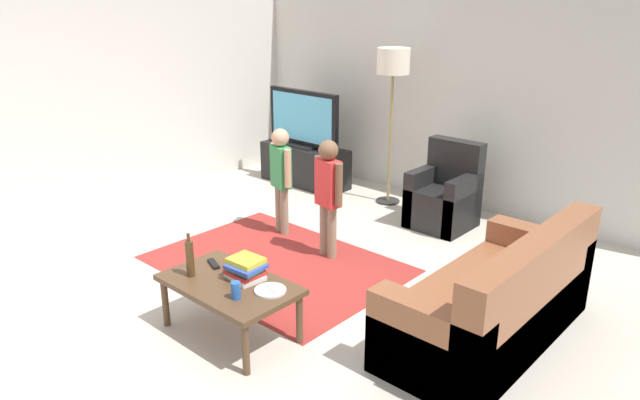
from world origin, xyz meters
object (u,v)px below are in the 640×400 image
child_center (328,188)px  tv_stand (305,165)px  floor_lamp (393,70)px  soda_can (236,290)px  plate (270,290)px  tv_remote (214,264)px  bottle (190,258)px  tv (303,119)px  armchair (445,198)px  book_stack (245,269)px  couch (499,306)px  child_near_tv (281,171)px  coffee_table (229,288)px

child_center → tv_stand: bearing=139.1°
tv_stand → floor_lamp: (1.21, 0.15, 1.30)m
soda_can → plate: (0.10, 0.22, -0.05)m
floor_lamp → tv_remote: bearing=-79.7°
bottle → child_center: bearing=93.3°
tv_remote → tv: bearing=142.9°
armchair → child_center: size_ratio=0.80×
tv_stand → soda_can: (2.27, -3.06, 0.24)m
book_stack → couch: bearing=37.0°
tv_stand → tv_remote: tv_stand is taller
soda_can → armchair: bearing=93.6°
tv_stand → plate: tv_stand is taller
soda_can → tv_stand: bearing=126.6°
floor_lamp → child_center: bearing=-73.7°
child_near_tv → book_stack: size_ratio=3.83×
tv_remote → plate: 0.62m
coffee_table → bottle: size_ratio=3.02×
coffee_table → tv_remote: tv_remote is taller
book_stack → soda_can: 0.29m
child_center → bottle: bearing=-86.7°
tv_remote → soda_can: (0.52, -0.22, 0.05)m
couch → tv_remote: 2.10m
floor_lamp → plate: 3.40m
floor_lamp → bottle: size_ratio=5.37×
tv → coffee_table: size_ratio=1.10×
soda_can → bottle: bearing=180.0°
armchair → tv_stand: bearing=178.9°
child_near_tv → bottle: 1.91m
tv_stand → tv: tv is taller
floor_lamp → book_stack: bearing=-73.3°
tv_remote → child_center: bearing=114.0°
floor_lamp → soda_can: floor_lamp is taller
couch → tv_remote: size_ratio=10.59×
couch → coffee_table: bearing=-141.0°
floor_lamp → coffee_table: 3.41m
child_near_tv → book_stack: bearing=-52.2°
floor_lamp → tv_remote: 3.24m
child_center → plate: (0.69, -1.39, -0.25)m
couch → plate: 1.61m
child_center → soda_can: child_center is taller
child_center → tv_remote: bearing=-87.0°
child_center → soda_can: size_ratio=9.33×
couch → book_stack: (-1.43, -1.08, 0.20)m
coffee_table → child_near_tv: bearing=124.6°
tv_stand → book_stack: bearing=-53.4°
floor_lamp → child_near_tv: floor_lamp is taller
child_near_tv → bottle: child_near_tv is taller
floor_lamp → tv: bearing=-171.9°
tv_stand → armchair: (2.08, -0.04, 0.05)m
tv → bottle: size_ratio=3.32×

